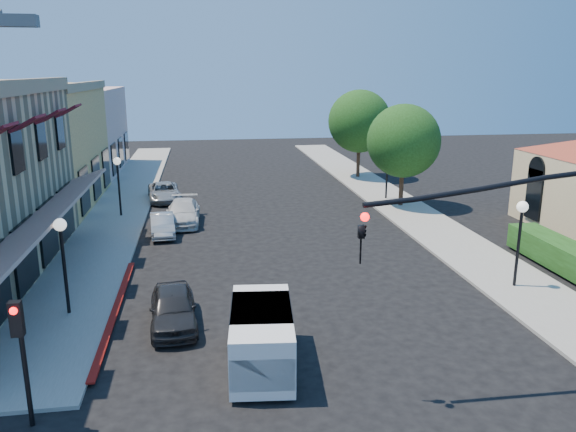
{
  "coord_description": "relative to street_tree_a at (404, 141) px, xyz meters",
  "views": [
    {
      "loc": [
        -3.65,
        -11.34,
        8.43
      ],
      "look_at": [
        -0.21,
        10.83,
        2.6
      ],
      "focal_mm": 35.0,
      "sensor_mm": 36.0,
      "label": 1
    }
  ],
  "objects": [
    {
      "name": "ground",
      "position": [
        -8.8,
        -22.0,
        -4.19
      ],
      "size": [
        120.0,
        120.0,
        0.0
      ],
      "primitive_type": "plane",
      "color": "black",
      "rests_on": "ground"
    },
    {
      "name": "sidewalk_left",
      "position": [
        -17.55,
        5.0,
        -4.13
      ],
      "size": [
        3.5,
        50.0,
        0.12
      ],
      "primitive_type": "cube",
      "color": "gray",
      "rests_on": "ground"
    },
    {
      "name": "sidewalk_right",
      "position": [
        -0.05,
        5.0,
        -4.13
      ],
      "size": [
        3.5,
        50.0,
        0.12
      ],
      "primitive_type": "cube",
      "color": "gray",
      "rests_on": "ground"
    },
    {
      "name": "curb_red_strip",
      "position": [
        -15.7,
        -14.0,
        -4.19
      ],
      "size": [
        0.25,
        10.0,
        0.06
      ],
      "primitive_type": "cube",
      "color": "maroon",
      "rests_on": "ground"
    },
    {
      "name": "yellow_stucco_building",
      "position": [
        -24.3,
        4.0,
        -0.39
      ],
      "size": [
        10.0,
        12.0,
        7.6
      ],
      "primitive_type": "cube",
      "color": "tan",
      "rests_on": "ground"
    },
    {
      "name": "pink_stucco_building",
      "position": [
        -24.3,
        16.0,
        -0.69
      ],
      "size": [
        10.0,
        12.0,
        7.0
      ],
      "primitive_type": "cube",
      "color": "#C7A096",
      "rests_on": "ground"
    },
    {
      "name": "hedge",
      "position": [
        2.9,
        -13.0,
        -4.19
      ],
      "size": [
        1.4,
        8.0,
        1.1
      ],
      "primitive_type": "cube",
      "color": "#1B3F12",
      "rests_on": "ground"
    },
    {
      "name": "street_tree_a",
      "position": [
        0.0,
        0.0,
        0.0
      ],
      "size": [
        4.56,
        4.56,
        6.48
      ],
      "color": "#382616",
      "rests_on": "ground"
    },
    {
      "name": "street_tree_b",
      "position": [
        0.0,
        10.0,
        0.35
      ],
      "size": [
        4.94,
        4.94,
        7.02
      ],
      "color": "#382616",
      "rests_on": "ground"
    },
    {
      "name": "signal_mast_arm",
      "position": [
        -2.94,
        -20.5,
        -0.11
      ],
      "size": [
        8.01,
        0.39,
        6.0
      ],
      "color": "black",
      "rests_on": "ground"
    },
    {
      "name": "secondary_signal",
      "position": [
        -16.8,
        -20.59,
        -1.88
      ],
      "size": [
        0.28,
        0.42,
        3.32
      ],
      "color": "black",
      "rests_on": "ground"
    },
    {
      "name": "lamppost_left_near",
      "position": [
        -17.3,
        -14.0,
        -1.46
      ],
      "size": [
        0.44,
        0.44,
        3.57
      ],
      "color": "black",
      "rests_on": "ground"
    },
    {
      "name": "lamppost_left_far",
      "position": [
        -17.3,
        0.0,
        -1.46
      ],
      "size": [
        0.44,
        0.44,
        3.57
      ],
      "color": "black",
      "rests_on": "ground"
    },
    {
      "name": "lamppost_right_near",
      "position": [
        -0.3,
        -14.0,
        -1.46
      ],
      "size": [
        0.44,
        0.44,
        3.57
      ],
      "color": "black",
      "rests_on": "ground"
    },
    {
      "name": "lamppost_right_far",
      "position": [
        -0.3,
        2.0,
        -1.46
      ],
      "size": [
        0.44,
        0.44,
        3.57
      ],
      "color": "black",
      "rests_on": "ground"
    },
    {
      "name": "white_van",
      "position": [
        -10.93,
        -18.6,
        -3.16
      ],
      "size": [
        2.12,
        4.17,
        1.78
      ],
      "color": "white",
      "rests_on": "ground"
    },
    {
      "name": "parked_car_a",
      "position": [
        -13.6,
        -15.36,
        -3.55
      ],
      "size": [
        1.77,
        3.88,
        1.29
      ],
      "primitive_type": "imported",
      "rotation": [
        0.0,
        0.0,
        0.06
      ],
      "color": "#232326",
      "rests_on": "ground"
    },
    {
      "name": "parked_car_b",
      "position": [
        -14.62,
        -4.24,
        -3.63
      ],
      "size": [
        1.51,
        3.51,
        1.13
      ],
      "primitive_type": "imported",
      "rotation": [
        0.0,
        0.0,
        0.09
      ],
      "color": "#A4A7A9",
      "rests_on": "ground"
    },
    {
      "name": "parked_car_c",
      "position": [
        -13.6,
        -2.0,
        -3.55
      ],
      "size": [
        1.92,
        4.5,
        1.29
      ],
      "primitive_type": "imported",
      "rotation": [
        0.0,
        0.0,
        -0.02
      ],
      "color": "silver",
      "rests_on": "ground"
    },
    {
      "name": "parked_car_d",
      "position": [
        -15.0,
        4.0,
        -3.6
      ],
      "size": [
        2.5,
        4.52,
        1.2
      ],
      "primitive_type": "imported",
      "rotation": [
        0.0,
        0.0,
        0.12
      ],
      "color": "#999B9E",
      "rests_on": "ground"
    }
  ]
}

